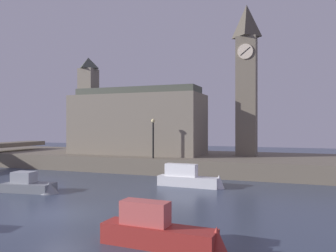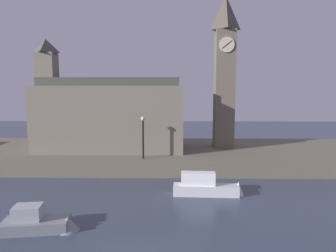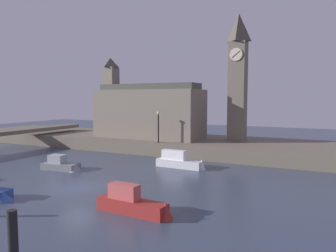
{
  "view_description": "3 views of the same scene",
  "coord_description": "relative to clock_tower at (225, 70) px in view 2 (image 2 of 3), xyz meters",
  "views": [
    {
      "loc": [
        11.26,
        -14.45,
        4.55
      ],
      "look_at": [
        0.73,
        14.03,
        4.51
      ],
      "focal_mm": 36.54,
      "sensor_mm": 36.0,
      "label": 1
    },
    {
      "loc": [
        1.54,
        -11.57,
        7.58
      ],
      "look_at": [
        1.05,
        16.52,
        4.17
      ],
      "focal_mm": 33.21,
      "sensor_mm": 36.0,
      "label": 2
    },
    {
      "loc": [
        16.46,
        -18.02,
        6.7
      ],
      "look_at": [
        -0.47,
        16.24,
        3.4
      ],
      "focal_mm": 34.27,
      "sensor_mm": 36.0,
      "label": 3
    }
  ],
  "objects": [
    {
      "name": "boat_cruiser_grey",
      "position": [
        -12.19,
        -16.43,
        -8.97
      ],
      "size": [
        4.32,
        2.05,
        1.46
      ],
      "color": "gray",
      "rests_on": "ground"
    },
    {
      "name": "far_embankment",
      "position": [
        -6.76,
        -0.65,
        -8.66
      ],
      "size": [
        70.0,
        12.0,
        1.5
      ],
      "primitive_type": "cube",
      "color": "#6B6051",
      "rests_on": "ground"
    },
    {
      "name": "streetlamp",
      "position": [
        -7.84,
        -5.71,
        -5.6
      ],
      "size": [
        0.36,
        0.36,
        3.68
      ],
      "color": "black",
      "rests_on": "far_embankment"
    },
    {
      "name": "parliament_hall",
      "position": [
        -11.81,
        -1.51,
        -4.38
      ],
      "size": [
        14.32,
        5.77,
        10.85
      ],
      "color": "slate",
      "rests_on": "far_embankment"
    },
    {
      "name": "clock_tower",
      "position": [
        0.0,
        0.0,
        0.0
      ],
      "size": [
        2.16,
        2.21,
        15.27
      ],
      "color": "#6B6051",
      "rests_on": "far_embankment"
    },
    {
      "name": "boat_ferry_white",
      "position": [
        -2.65,
        -10.74,
        -8.81
      ],
      "size": [
        5.14,
        1.26,
        1.84
      ],
      "color": "silver",
      "rests_on": "ground"
    }
  ]
}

